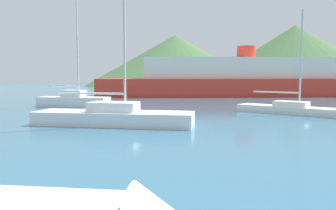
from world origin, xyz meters
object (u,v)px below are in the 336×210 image
(sailboat_outer, at_px, (291,108))
(sailboat_inner, at_px, (114,116))
(ferry_distant, at_px, (246,79))
(sailboat_middle, at_px, (74,100))

(sailboat_outer, bearing_deg, sailboat_inner, -115.06)
(sailboat_inner, bearing_deg, ferry_distant, 73.65)
(sailboat_inner, height_order, ferry_distant, sailboat_inner)
(sailboat_inner, bearing_deg, sailboat_outer, 34.52)
(sailboat_middle, relative_size, ferry_distant, 0.28)
(sailboat_middle, height_order, ferry_distant, sailboat_middle)
(sailboat_inner, xyz_separation_m, ferry_distant, (7.42, 28.30, 1.62))
(sailboat_middle, distance_m, sailboat_outer, 16.32)
(sailboat_inner, distance_m, ferry_distant, 29.31)
(sailboat_middle, bearing_deg, ferry_distant, 53.42)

